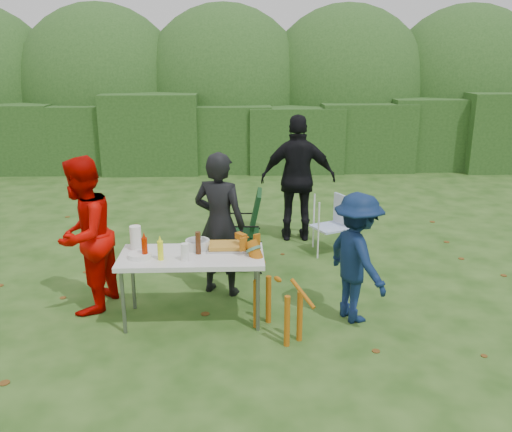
{
  "coord_description": "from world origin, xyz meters",
  "views": [
    {
      "loc": [
        0.26,
        -5.01,
        2.77
      ],
      "look_at": [
        0.48,
        0.79,
        1.0
      ],
      "focal_mm": 38.0,
      "sensor_mm": 36.0,
      "label": 1
    }
  ],
  "objects_px": {
    "lawn_chair": "(331,225)",
    "mustard_bottle": "(160,250)",
    "person_black_puffy": "(298,179)",
    "ketchup_bottle": "(145,248)",
    "beer_bottle": "(198,243)",
    "child": "(357,258)",
    "dog": "(278,293)",
    "person_red_jacket": "(84,236)",
    "camping_chair": "(237,229)",
    "folding_table": "(192,259)",
    "person_cook": "(220,224)",
    "paper_towel_roll": "(136,238)"
  },
  "relations": [
    {
      "from": "person_cook",
      "to": "paper_towel_roll",
      "type": "height_order",
      "value": "person_cook"
    },
    {
      "from": "mustard_bottle",
      "to": "beer_bottle",
      "type": "height_order",
      "value": "beer_bottle"
    },
    {
      "from": "person_black_puffy",
      "to": "mustard_bottle",
      "type": "height_order",
      "value": "person_black_puffy"
    },
    {
      "from": "person_red_jacket",
      "to": "mustard_bottle",
      "type": "height_order",
      "value": "person_red_jacket"
    },
    {
      "from": "dog",
      "to": "camping_chair",
      "type": "height_order",
      "value": "camping_chair"
    },
    {
      "from": "person_cook",
      "to": "mustard_bottle",
      "type": "bearing_deg",
      "value": 76.44
    },
    {
      "from": "person_cook",
      "to": "child",
      "type": "distance_m",
      "value": 1.63
    },
    {
      "from": "folding_table",
      "to": "child",
      "type": "height_order",
      "value": "child"
    },
    {
      "from": "mustard_bottle",
      "to": "beer_bottle",
      "type": "distance_m",
      "value": 0.4
    },
    {
      "from": "person_cook",
      "to": "beer_bottle",
      "type": "bearing_deg",
      "value": 94.4
    },
    {
      "from": "person_red_jacket",
      "to": "paper_towel_roll",
      "type": "height_order",
      "value": "person_red_jacket"
    },
    {
      "from": "lawn_chair",
      "to": "camping_chair",
      "type": "bearing_deg",
      "value": -5.67
    },
    {
      "from": "person_red_jacket",
      "to": "paper_towel_roll",
      "type": "distance_m",
      "value": 0.59
    },
    {
      "from": "person_red_jacket",
      "to": "beer_bottle",
      "type": "xyz_separation_m",
      "value": [
        1.25,
        -0.28,
        -0.0
      ]
    },
    {
      "from": "dog",
      "to": "person_black_puffy",
      "type": "bearing_deg",
      "value": -46.73
    },
    {
      "from": "beer_bottle",
      "to": "paper_towel_roll",
      "type": "distance_m",
      "value": 0.69
    },
    {
      "from": "person_black_puffy",
      "to": "child",
      "type": "bearing_deg",
      "value": 100.04
    },
    {
      "from": "dog",
      "to": "ketchup_bottle",
      "type": "distance_m",
      "value": 1.42
    },
    {
      "from": "person_cook",
      "to": "dog",
      "type": "xyz_separation_m",
      "value": [
        0.6,
        -1.03,
        -0.39
      ]
    },
    {
      "from": "folding_table",
      "to": "person_black_puffy",
      "type": "xyz_separation_m",
      "value": [
        1.4,
        2.56,
        0.26
      ]
    },
    {
      "from": "person_red_jacket",
      "to": "dog",
      "type": "relative_size",
      "value": 1.79
    },
    {
      "from": "person_cook",
      "to": "person_red_jacket",
      "type": "distance_m",
      "value": 1.51
    },
    {
      "from": "person_red_jacket",
      "to": "child",
      "type": "distance_m",
      "value": 2.94
    },
    {
      "from": "folding_table",
      "to": "paper_towel_roll",
      "type": "distance_m",
      "value": 0.65
    },
    {
      "from": "lawn_chair",
      "to": "dog",
      "type": "bearing_deg",
      "value": 42.99
    },
    {
      "from": "beer_bottle",
      "to": "dog",
      "type": "bearing_deg",
      "value": -25.12
    },
    {
      "from": "camping_chair",
      "to": "mustard_bottle",
      "type": "relative_size",
      "value": 5.21
    },
    {
      "from": "dog",
      "to": "ketchup_bottle",
      "type": "height_order",
      "value": "ketchup_bottle"
    },
    {
      "from": "lawn_chair",
      "to": "ketchup_bottle",
      "type": "xyz_separation_m",
      "value": [
        -2.27,
        -2.04,
        0.44
      ]
    },
    {
      "from": "mustard_bottle",
      "to": "ketchup_bottle",
      "type": "bearing_deg",
      "value": 164.32
    },
    {
      "from": "person_cook",
      "to": "person_black_puffy",
      "type": "height_order",
      "value": "person_black_puffy"
    },
    {
      "from": "person_cook",
      "to": "paper_towel_roll",
      "type": "distance_m",
      "value": 1.01
    },
    {
      "from": "lawn_chair",
      "to": "mustard_bottle",
      "type": "bearing_deg",
      "value": 19.68
    },
    {
      "from": "child",
      "to": "dog",
      "type": "distance_m",
      "value": 0.94
    },
    {
      "from": "person_black_puffy",
      "to": "ketchup_bottle",
      "type": "bearing_deg",
      "value": 57.71
    },
    {
      "from": "person_black_puffy",
      "to": "camping_chair",
      "type": "xyz_separation_m",
      "value": [
        -0.92,
        -1.07,
        -0.43
      ]
    },
    {
      "from": "person_black_puffy",
      "to": "camping_chair",
      "type": "height_order",
      "value": "person_black_puffy"
    },
    {
      "from": "folding_table",
      "to": "child",
      "type": "bearing_deg",
      "value": -1.63
    },
    {
      "from": "beer_bottle",
      "to": "folding_table",
      "type": "bearing_deg",
      "value": -160.13
    },
    {
      "from": "mustard_bottle",
      "to": "paper_towel_roll",
      "type": "xyz_separation_m",
      "value": [
        -0.3,
        0.31,
        0.03
      ]
    },
    {
      "from": "mustard_bottle",
      "to": "ketchup_bottle",
      "type": "xyz_separation_m",
      "value": [
        -0.17,
        0.05,
        0.01
      ]
    },
    {
      "from": "person_red_jacket",
      "to": "paper_towel_roll",
      "type": "relative_size",
      "value": 6.63
    },
    {
      "from": "mustard_bottle",
      "to": "ketchup_bottle",
      "type": "distance_m",
      "value": 0.17
    },
    {
      "from": "folding_table",
      "to": "person_cook",
      "type": "relative_size",
      "value": 0.88
    },
    {
      "from": "person_black_puffy",
      "to": "ketchup_bottle",
      "type": "distance_m",
      "value": 3.24
    },
    {
      "from": "dog",
      "to": "lawn_chair",
      "type": "bearing_deg",
      "value": -58.45
    },
    {
      "from": "beer_bottle",
      "to": "person_red_jacket",
      "type": "bearing_deg",
      "value": 167.44
    },
    {
      "from": "child",
      "to": "camping_chair",
      "type": "xyz_separation_m",
      "value": [
        -1.25,
        1.54,
        -0.18
      ]
    },
    {
      "from": "person_black_puffy",
      "to": "folding_table",
      "type": "bearing_deg",
      "value": 64.25
    },
    {
      "from": "mustard_bottle",
      "to": "paper_towel_roll",
      "type": "bearing_deg",
      "value": 133.95
    }
  ]
}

